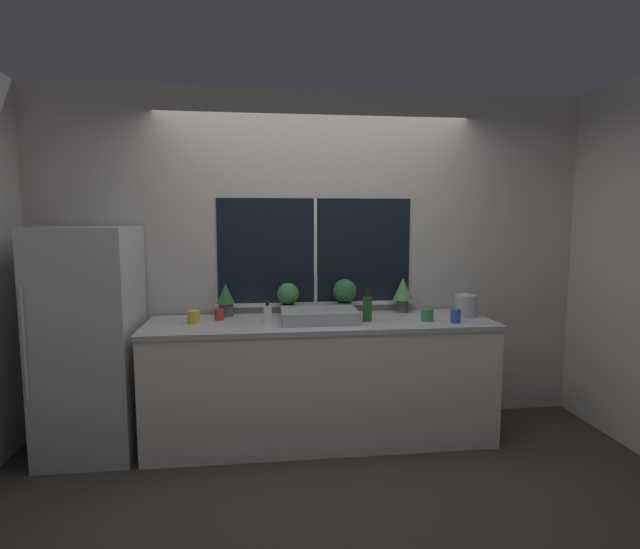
{
  "coord_description": "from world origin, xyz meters",
  "views": [
    {
      "loc": [
        -0.45,
        -3.31,
        1.69
      ],
      "look_at": [
        -0.01,
        0.34,
        1.27
      ],
      "focal_mm": 28.0,
      "sensor_mm": 36.0,
      "label": 1
    }
  ],
  "objects_px": {
    "sink": "(319,315)",
    "potted_plant_far_left": "(226,298)",
    "bottle_tall": "(367,308)",
    "mug_green": "(427,315)",
    "potted_plant_center_left": "(288,297)",
    "potted_plant_far_right": "(403,292)",
    "soap_bottle": "(268,314)",
    "mug_yellow": "(194,317)",
    "mug_red": "(219,315)",
    "potted_plant_center_right": "(345,293)",
    "kettle": "(466,305)",
    "mug_blue": "(455,316)",
    "refrigerator": "(91,341)"
  },
  "relations": [
    {
      "from": "potted_plant_center_right",
      "to": "mug_green",
      "type": "relative_size",
      "value": 3.07
    },
    {
      "from": "potted_plant_center_left",
      "to": "mug_red",
      "type": "bearing_deg",
      "value": -165.19
    },
    {
      "from": "refrigerator",
      "to": "mug_green",
      "type": "bearing_deg",
      "value": -2.62
    },
    {
      "from": "potted_plant_far_right",
      "to": "mug_yellow",
      "type": "bearing_deg",
      "value": -171.86
    },
    {
      "from": "mug_blue",
      "to": "potted_plant_center_left",
      "type": "bearing_deg",
      "value": 159.33
    },
    {
      "from": "mug_green",
      "to": "kettle",
      "type": "height_order",
      "value": "kettle"
    },
    {
      "from": "potted_plant_center_right",
      "to": "soap_bottle",
      "type": "xyz_separation_m",
      "value": [
        -0.63,
        -0.31,
        -0.1
      ]
    },
    {
      "from": "mug_blue",
      "to": "mug_red",
      "type": "relative_size",
      "value": 1.25
    },
    {
      "from": "refrigerator",
      "to": "mug_green",
      "type": "distance_m",
      "value": 2.46
    },
    {
      "from": "refrigerator",
      "to": "mug_green",
      "type": "relative_size",
      "value": 17.95
    },
    {
      "from": "potted_plant_far_right",
      "to": "potted_plant_far_left",
      "type": "bearing_deg",
      "value": 180.0
    },
    {
      "from": "potted_plant_center_left",
      "to": "kettle",
      "type": "xyz_separation_m",
      "value": [
        1.38,
        -0.22,
        -0.05
      ]
    },
    {
      "from": "potted_plant_center_right",
      "to": "soap_bottle",
      "type": "relative_size",
      "value": 1.7
    },
    {
      "from": "potted_plant_far_right",
      "to": "mug_red",
      "type": "distance_m",
      "value": 1.48
    },
    {
      "from": "mug_green",
      "to": "mug_yellow",
      "type": "bearing_deg",
      "value": 175.66
    },
    {
      "from": "refrigerator",
      "to": "sink",
      "type": "height_order",
      "value": "refrigerator"
    },
    {
      "from": "soap_bottle",
      "to": "potted_plant_far_right",
      "type": "bearing_deg",
      "value": 15.55
    },
    {
      "from": "bottle_tall",
      "to": "mug_green",
      "type": "bearing_deg",
      "value": -5.61
    },
    {
      "from": "mug_blue",
      "to": "mug_yellow",
      "type": "xyz_separation_m",
      "value": [
        -1.91,
        0.22,
        -0.0
      ]
    },
    {
      "from": "soap_bottle",
      "to": "mug_yellow",
      "type": "bearing_deg",
      "value": 172.34
    },
    {
      "from": "potted_plant_far_left",
      "to": "mug_yellow",
      "type": "distance_m",
      "value": 0.34
    },
    {
      "from": "mug_red",
      "to": "potted_plant_center_right",
      "type": "bearing_deg",
      "value": 8.08
    },
    {
      "from": "potted_plant_center_left",
      "to": "mug_yellow",
      "type": "relative_size",
      "value": 2.76
    },
    {
      "from": "sink",
      "to": "soap_bottle",
      "type": "xyz_separation_m",
      "value": [
        -0.38,
        -0.02,
        0.02
      ]
    },
    {
      "from": "refrigerator",
      "to": "potted_plant_center_left",
      "type": "height_order",
      "value": "refrigerator"
    },
    {
      "from": "potted_plant_far_right",
      "to": "mug_blue",
      "type": "relative_size",
      "value": 2.78
    },
    {
      "from": "potted_plant_center_left",
      "to": "potted_plant_far_right",
      "type": "height_order",
      "value": "potted_plant_far_right"
    },
    {
      "from": "bottle_tall",
      "to": "soap_bottle",
      "type": "bearing_deg",
      "value": 178.86
    },
    {
      "from": "potted_plant_far_right",
      "to": "potted_plant_center_right",
      "type": "bearing_deg",
      "value": 180.0
    },
    {
      "from": "potted_plant_far_right",
      "to": "mug_green",
      "type": "distance_m",
      "value": 0.4
    },
    {
      "from": "sink",
      "to": "potted_plant_far_left",
      "type": "distance_m",
      "value": 0.76
    },
    {
      "from": "potted_plant_center_left",
      "to": "bottle_tall",
      "type": "relative_size",
      "value": 1.07
    },
    {
      "from": "potted_plant_center_right",
      "to": "mug_yellow",
      "type": "height_order",
      "value": "potted_plant_center_right"
    },
    {
      "from": "mug_red",
      "to": "mug_yellow",
      "type": "xyz_separation_m",
      "value": [
        -0.18,
        -0.1,
        0.01
      ]
    },
    {
      "from": "mug_yellow",
      "to": "potted_plant_center_right",
      "type": "bearing_deg",
      "value": 11.42
    },
    {
      "from": "potted_plant_far_left",
      "to": "mug_yellow",
      "type": "xyz_separation_m",
      "value": [
        -0.22,
        -0.24,
        -0.1
      ]
    },
    {
      "from": "potted_plant_center_left",
      "to": "potted_plant_far_right",
      "type": "relative_size",
      "value": 0.91
    },
    {
      "from": "potted_plant_far_right",
      "to": "bottle_tall",
      "type": "xyz_separation_m",
      "value": [
        -0.36,
        -0.32,
        -0.07
      ]
    },
    {
      "from": "potted_plant_far_left",
      "to": "soap_bottle",
      "type": "distance_m",
      "value": 0.45
    },
    {
      "from": "mug_yellow",
      "to": "kettle",
      "type": "height_order",
      "value": "kettle"
    },
    {
      "from": "sink",
      "to": "potted_plant_center_left",
      "type": "height_order",
      "value": "sink"
    },
    {
      "from": "potted_plant_center_right",
      "to": "mug_green",
      "type": "height_order",
      "value": "potted_plant_center_right"
    },
    {
      "from": "potted_plant_center_left",
      "to": "mug_red",
      "type": "xyz_separation_m",
      "value": [
        -0.53,
        -0.14,
        -0.11
      ]
    },
    {
      "from": "mug_blue",
      "to": "mug_red",
      "type": "height_order",
      "value": "mug_blue"
    },
    {
      "from": "mug_blue",
      "to": "refrigerator",
      "type": "bearing_deg",
      "value": 175.64
    },
    {
      "from": "mug_red",
      "to": "mug_yellow",
      "type": "distance_m",
      "value": 0.2
    },
    {
      "from": "potted_plant_far_left",
      "to": "kettle",
      "type": "relative_size",
      "value": 1.39
    },
    {
      "from": "soap_bottle",
      "to": "mug_red",
      "type": "relative_size",
      "value": 2.04
    },
    {
      "from": "potted_plant_far_left",
      "to": "mug_yellow",
      "type": "height_order",
      "value": "potted_plant_far_left"
    },
    {
      "from": "kettle",
      "to": "potted_plant_far_left",
      "type": "bearing_deg",
      "value": 173.17
    }
  ]
}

